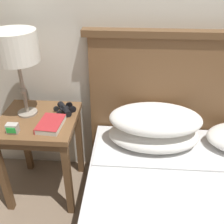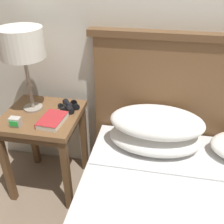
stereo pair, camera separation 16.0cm
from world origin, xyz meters
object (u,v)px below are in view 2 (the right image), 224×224
Objects in this scene: book_on_nightstand at (52,120)px; alarm_clock at (15,122)px; binoculars_pair at (69,106)px; nightstand at (44,126)px; table_lamp at (22,45)px.

book_on_nightstand is 3.01× the size of alarm_clock.
alarm_clock reaches higher than binoculars_pair.
nightstand is 0.56m from table_lamp.
book_on_nightstand is 1.34× the size of binoculars_pair.
table_lamp reaches higher than binoculars_pair.
nightstand is at bearing 60.02° from alarm_clock.
alarm_clock is (-0.10, -0.17, 0.13)m from nightstand.
book_on_nightstand is at bearing 20.94° from alarm_clock.
alarm_clock is at bearing -119.98° from nightstand.
alarm_clock is (-0.01, -0.22, -0.42)m from table_lamp.
binoculars_pair is at bearing 30.11° from nightstand.
binoculars_pair is at bearing 74.90° from book_on_nightstand.
binoculars_pair reaches higher than book_on_nightstand.
alarm_clock is at bearing -134.71° from binoculars_pair.
alarm_clock is (-0.21, -0.08, 0.01)m from book_on_nightstand.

